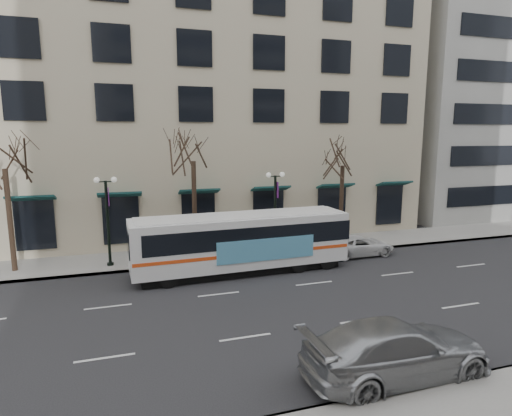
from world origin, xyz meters
name	(u,v)px	position (x,y,z in m)	size (l,w,h in m)	color
ground	(230,313)	(0.00, 0.00, 0.00)	(160.00, 160.00, 0.00)	black
sidewalk_far	(271,249)	(5.00, 9.00, 0.07)	(80.00, 4.00, 0.15)	gray
building_hotel	(143,79)	(-2.00, 21.00, 12.00)	(40.00, 20.00, 24.00)	#C0AF92
building_office	(478,37)	(32.00, 21.00, 17.50)	(25.00, 20.00, 35.00)	#999993
tree_far_left	(3,150)	(-10.00, 8.80, 6.70)	(3.60, 3.60, 8.34)	black
tree_far_mid	(193,145)	(0.00, 8.80, 6.91)	(3.60, 3.60, 8.55)	black
tree_far_right	(343,151)	(10.00, 8.80, 6.42)	(3.60, 3.60, 8.06)	black
lamp_post_left	(108,217)	(-4.99, 8.20, 2.94)	(1.22, 0.45, 5.21)	black
lamp_post_right	(275,208)	(5.01, 8.20, 2.94)	(1.22, 0.45, 5.21)	black
city_bus	(243,241)	(2.04, 5.22, 1.77)	(12.01, 3.01, 3.24)	white
silver_car	(396,349)	(3.81, -6.20, 0.89)	(2.50, 6.16, 1.79)	#9EA1A6
white_pickup	(359,246)	(9.93, 6.20, 0.62)	(2.05, 4.44, 1.23)	silver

